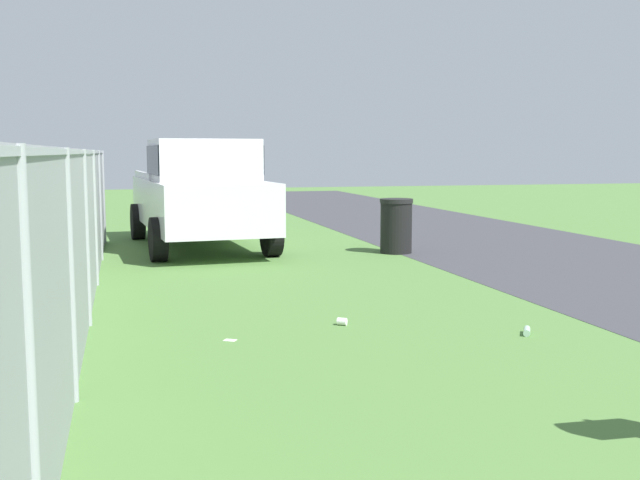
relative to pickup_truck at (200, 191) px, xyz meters
name	(u,v)px	position (x,y,z in m)	size (l,w,h in m)	color
pickup_truck	(200,191)	(0.00, 0.00, 0.00)	(5.45, 2.58, 2.09)	silver
trash_bin	(396,226)	(-1.63, -3.43, -0.60)	(0.61, 0.61, 1.00)	black
fence_section	(86,232)	(-6.33, 1.83, -0.09)	(15.36, 0.07, 1.88)	#9EA3A8
litter_cup_midfield_b	(342,321)	(-6.99, -0.81, -1.07)	(0.08, 0.08, 0.10)	white
litter_bottle_near_hydrant	(527,331)	(-7.87, -2.52, -1.07)	(0.07, 0.07, 0.22)	#B2D8BF
litter_wrapper_far_scatter	(230,340)	(-7.34, 0.45, -1.10)	(0.12, 0.08, 0.01)	silver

